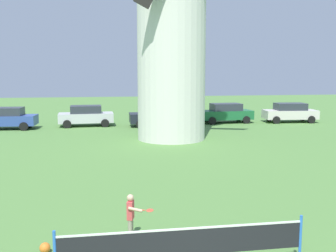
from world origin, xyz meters
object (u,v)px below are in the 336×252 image
object	(u,v)px
parked_car_cream	(290,112)
parked_car_silver	(86,115)
stray_ball	(45,248)
tennis_net	(184,242)
parked_car_green	(226,113)
parked_car_black	(159,115)
player_far	(132,214)
parked_car_blue	(6,118)
windmill	(171,13)

from	to	relation	value
parked_car_cream	parked_car_silver	bearing A→B (deg)	178.94
stray_ball	parked_car_cream	xyz separation A→B (m)	(16.33, 21.02, 0.69)
tennis_net	parked_car_green	world-z (taller)	parked_car_green
parked_car_black	parked_car_green	world-z (taller)	same
player_far	stray_ball	size ratio (longest dim) A/B	4.66
tennis_net	parked_car_blue	bearing A→B (deg)	111.17
player_far	parked_car_green	distance (m)	22.96
tennis_net	parked_car_cream	world-z (taller)	parked_car_cream
parked_car_cream	tennis_net	bearing A→B (deg)	-120.82
player_far	parked_car_silver	world-z (taller)	parked_car_silver
tennis_net	parked_car_green	xyz separation A→B (m)	(8.13, 22.98, 0.12)
parked_car_black	windmill	bearing A→B (deg)	-90.14
parked_car_silver	parked_car_black	size ratio (longest dim) A/B	0.94
parked_car_black	parked_car_cream	bearing A→B (deg)	2.97
parked_car_blue	parked_car_cream	world-z (taller)	same
stray_ball	parked_car_cream	size ratio (longest dim) A/B	0.06
stray_ball	parked_car_silver	xyz separation A→B (m)	(0.01, 21.33, 0.69)
tennis_net	parked_car_silver	bearing A→B (deg)	97.33
parked_car_blue	parked_car_cream	xyz separation A→B (m)	(21.93, 0.44, 0.00)
parked_car_green	parked_car_cream	bearing A→B (deg)	-5.63
stray_ball	parked_car_silver	size ratio (longest dim) A/B	0.06
windmill	parked_car_blue	world-z (taller)	windmill
tennis_net	parked_car_cream	size ratio (longest dim) A/B	1.17
windmill	parked_car_green	size ratio (longest dim) A/B	3.68
parked_car_silver	player_far	bearing A→B (deg)	-84.52
windmill	stray_ball	bearing A→B (deg)	-110.29
player_far	parked_car_cream	size ratio (longest dim) A/B	0.26
parked_car_green	windmill	bearing A→B (deg)	-129.39
player_far	parked_car_silver	bearing A→B (deg)	95.48
parked_car_cream	parked_car_black	bearing A→B (deg)	-177.03
parked_car_silver	parked_car_black	distance (m)	5.50
parked_car_blue	stray_ball	bearing A→B (deg)	-74.80
stray_ball	parked_car_blue	size ratio (longest dim) A/B	0.06
stray_ball	parked_car_green	bearing A→B (deg)	62.82
parked_car_blue	parked_car_green	xyz separation A→B (m)	(16.66, 0.96, -0.00)
parked_car_blue	parked_car_silver	distance (m)	5.65
player_far	parked_car_cream	xyz separation A→B (m)	(14.32, 20.58, 0.16)
parked_car_black	parked_car_blue	bearing A→B (deg)	179.33
parked_car_blue	parked_car_black	xyz separation A→B (m)	(11.03, -0.13, 0.00)
parked_car_green	parked_car_black	bearing A→B (deg)	-169.07
tennis_net	parked_car_blue	xyz separation A→B (m)	(-8.53, 22.02, 0.12)
player_far	windmill	bearing A→B (deg)	76.50
parked_car_silver	parked_car_green	xyz separation A→B (m)	(11.06, 0.22, 0.00)
windmill	parked_car_silver	bearing A→B (deg)	129.21
player_far	parked_car_black	world-z (taller)	parked_car_black
stray_ball	parked_car_silver	distance (m)	21.34
windmill	parked_car_silver	xyz separation A→B (m)	(-5.42, 6.65, -6.75)
stray_ball	parked_car_black	distance (m)	21.18
windmill	player_far	distance (m)	16.19
parked_car_silver	parked_car_green	distance (m)	11.06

